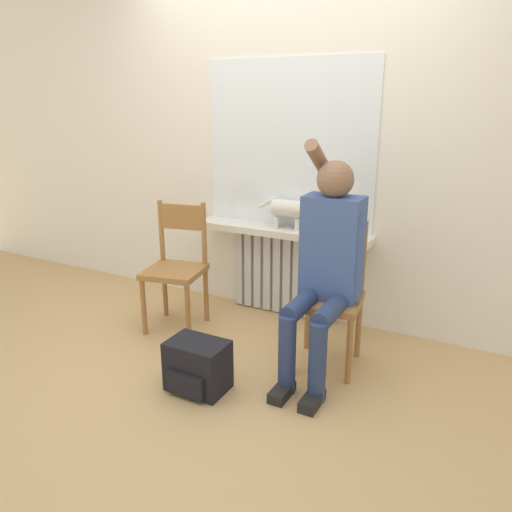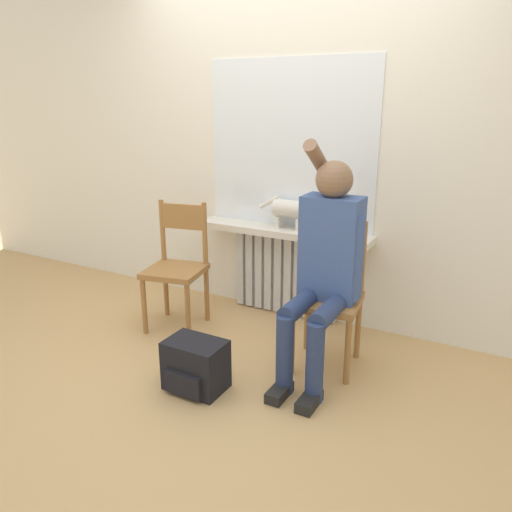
# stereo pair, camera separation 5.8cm
# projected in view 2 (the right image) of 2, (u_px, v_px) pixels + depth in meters

# --- Properties ---
(ground_plane) EXTENTS (12.00, 12.00, 0.00)m
(ground_plane) POSITION_uv_depth(u_px,v_px,m) (199.00, 382.00, 2.94)
(ground_plane) COLOR tan
(wall_with_window) EXTENTS (7.00, 0.06, 2.70)m
(wall_with_window) POSITION_uv_depth(u_px,v_px,m) (292.00, 135.00, 3.56)
(wall_with_window) COLOR white
(wall_with_window) RESTS_ON ground_plane
(radiator) EXTENTS (0.83, 0.08, 0.64)m
(radiator) POSITION_uv_depth(u_px,v_px,m) (285.00, 274.00, 3.80)
(radiator) COLOR silver
(radiator) RESTS_ON ground_plane
(windowsill) EXTENTS (1.34, 0.22, 0.05)m
(windowsill) POSITION_uv_depth(u_px,v_px,m) (282.00, 232.00, 3.65)
(windowsill) COLOR silver
(windowsill) RESTS_ON radiator
(window_glass) EXTENTS (1.29, 0.01, 1.18)m
(window_glass) POSITION_uv_depth(u_px,v_px,m) (290.00, 145.00, 3.55)
(window_glass) COLOR white
(window_glass) RESTS_ON windowsill
(chair_left) EXTENTS (0.46, 0.46, 0.90)m
(chair_left) POSITION_uv_depth(u_px,v_px,m) (177.00, 265.00, 3.56)
(chair_left) COLOR #9E6B38
(chair_left) RESTS_ON ground_plane
(chair_right) EXTENTS (0.43, 0.43, 0.90)m
(chair_right) POSITION_uv_depth(u_px,v_px,m) (329.00, 294.00, 3.03)
(chair_right) COLOR #9E6B38
(chair_right) RESTS_ON ground_plane
(person) EXTENTS (0.36, 0.96, 1.39)m
(person) POSITION_uv_depth(u_px,v_px,m) (326.00, 260.00, 2.86)
(person) COLOR navy
(person) RESTS_ON ground_plane
(cat) EXTENTS (0.43, 0.12, 0.23)m
(cat) POSITION_uv_depth(u_px,v_px,m) (291.00, 210.00, 3.59)
(cat) COLOR silver
(cat) RESTS_ON windowsill
(backpack) EXTENTS (0.34, 0.26, 0.29)m
(backpack) POSITION_uv_depth(u_px,v_px,m) (195.00, 366.00, 2.83)
(backpack) COLOR black
(backpack) RESTS_ON ground_plane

